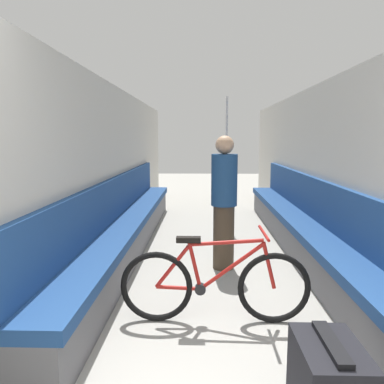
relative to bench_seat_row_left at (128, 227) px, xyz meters
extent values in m
cube|color=beige|center=(-0.24, -0.09, 0.79)|extent=(0.10, 10.50, 2.24)
cube|color=beige|center=(2.57, -0.09, 0.79)|extent=(0.10, 10.50, 2.24)
cube|color=#5B5B60|center=(0.03, 0.00, -0.14)|extent=(0.37, 6.04, 0.38)
cube|color=navy|center=(0.03, 0.00, 0.10)|extent=(0.43, 6.04, 0.10)
cube|color=navy|center=(-0.15, 0.00, 0.42)|extent=(0.07, 6.04, 0.53)
cube|color=#5B5B60|center=(2.30, 0.00, -0.14)|extent=(0.37, 6.04, 0.38)
cube|color=navy|center=(2.30, 0.00, 0.10)|extent=(0.43, 6.04, 0.10)
cube|color=navy|center=(2.48, 0.00, 0.42)|extent=(0.07, 6.04, 0.53)
torus|color=black|center=(0.63, -1.95, -0.03)|extent=(0.60, 0.05, 0.60)
torus|color=black|center=(1.60, -1.95, -0.03)|extent=(0.60, 0.05, 0.60)
cylinder|color=#B21E19|center=(0.81, -1.95, -0.04)|extent=(0.37, 0.03, 0.05)
cylinder|color=#B21E19|center=(0.76, -1.95, 0.14)|extent=(0.29, 0.03, 0.37)
cylinder|color=#B21E19|center=(0.95, -1.95, 0.16)|extent=(0.13, 0.03, 0.43)
cylinder|color=#B21E19|center=(1.25, -1.95, 0.15)|extent=(0.53, 0.03, 0.41)
cylinder|color=#B21E19|center=(1.20, -1.95, 0.35)|extent=(0.61, 0.03, 0.07)
cylinder|color=#B21E19|center=(1.55, -1.95, 0.16)|extent=(0.13, 0.03, 0.40)
cylinder|color=black|center=(0.99, -1.95, -0.05)|extent=(0.09, 0.06, 0.09)
cube|color=black|center=(0.90, -1.95, 0.38)|extent=(0.20, 0.07, 0.04)
cylinder|color=#B21E19|center=(1.51, -1.95, 0.44)|extent=(0.02, 0.46, 0.02)
cylinder|color=gray|center=(1.41, 1.50, -0.33)|extent=(0.08, 0.08, 0.01)
cylinder|color=silver|center=(1.41, 1.50, 0.78)|extent=(0.04, 0.04, 2.22)
cylinder|color=#473828|center=(1.26, -0.63, 0.05)|extent=(0.25, 0.25, 0.75)
cylinder|color=navy|center=(1.26, -0.63, 0.72)|extent=(0.30, 0.30, 0.59)
sphere|color=tan|center=(1.26, -0.63, 1.12)|extent=(0.21, 0.21, 0.21)
cube|color=black|center=(1.67, -3.11, 0.16)|extent=(0.08, 0.42, 0.03)
camera|label=1|loc=(1.01, -4.91, 1.19)|focal=35.00mm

